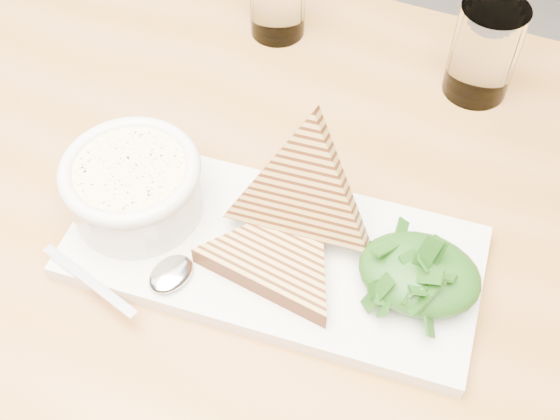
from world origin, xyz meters
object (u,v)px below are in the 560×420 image
(soup_bowl, at_px, (135,192))
(table_top, at_px, (215,198))
(platter, at_px, (273,253))
(glass_far, at_px, (484,51))

(soup_bowl, bearing_deg, table_top, 49.81)
(table_top, bearing_deg, platter, -36.12)
(soup_bowl, relative_size, glass_far, 1.12)
(glass_far, bearing_deg, platter, -115.84)
(platter, relative_size, soup_bowl, 3.08)
(table_top, bearing_deg, glass_far, 45.08)
(platter, xyz_separation_m, glass_far, (0.14, 0.30, 0.05))
(table_top, distance_m, soup_bowl, 0.10)
(soup_bowl, bearing_deg, glass_far, 46.01)
(platter, height_order, soup_bowl, soup_bowl)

